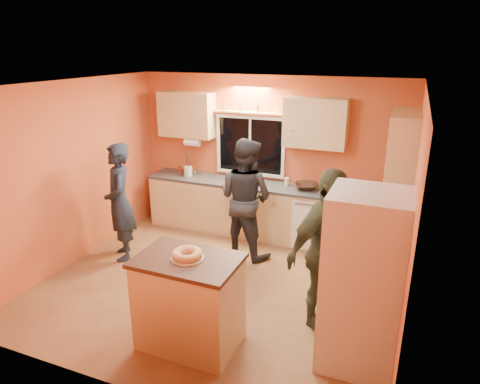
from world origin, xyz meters
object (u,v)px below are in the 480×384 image
at_px(refrigerator, 363,282).
at_px(island, 189,301).
at_px(person_left, 120,202).
at_px(person_right, 326,251).
at_px(person_center, 245,198).

distance_m(refrigerator, island, 1.76).
xyz_separation_m(island, person_left, (-1.88, 1.39, 0.36)).
distance_m(person_left, person_right, 3.15).
xyz_separation_m(island, person_center, (-0.22, 2.18, 0.38)).
xyz_separation_m(refrigerator, island, (-1.67, -0.39, -0.39)).
distance_m(refrigerator, person_left, 3.68).
distance_m(island, person_left, 2.36).
height_order(refrigerator, island, refrigerator).
xyz_separation_m(person_left, person_right, (3.10, -0.54, 0.05)).
height_order(refrigerator, person_right, person_right).
distance_m(refrigerator, person_right, 0.64).
xyz_separation_m(refrigerator, person_right, (-0.44, 0.46, 0.02)).
distance_m(refrigerator, person_center, 2.60).
relative_size(person_center, person_right, 0.97).
bearing_deg(island, refrigerator, 13.80).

